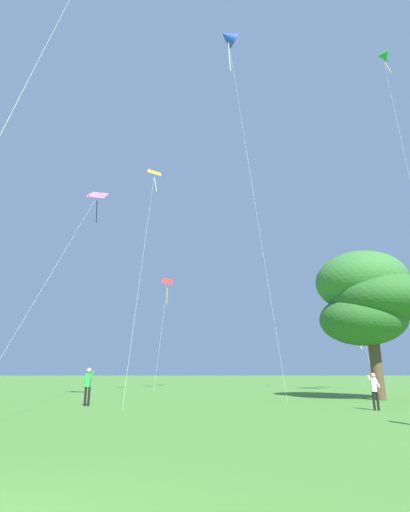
{
  "coord_description": "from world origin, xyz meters",
  "views": [
    {
      "loc": [
        2.91,
        -3.52,
        1.6
      ],
      "look_at": [
        3.69,
        25.29,
        10.16
      ],
      "focal_mm": 27.51,
      "sensor_mm": 36.0,
      "label": 1
    }
  ],
  "objects": [
    {
      "name": "kite_purple_streamer",
      "position": [
        17.23,
        32.01,
        7.95
      ],
      "size": [
        2.43,
        7.77,
        9.57
      ],
      "color": "purple",
      "rests_on": "ground_plane"
    },
    {
      "name": "person_in_red_shirt",
      "position": [
        10.9,
        14.55,
        0.94
      ],
      "size": [
        0.5,
        0.24,
        1.57
      ],
      "color": "black",
      "rests_on": "ground_plane"
    },
    {
      "name": "kite_green_small",
      "position": [
        18.73,
        23.08,
        27.33
      ],
      "size": [
        2.58,
        5.77,
        28.0
      ],
      "color": "green",
      "rests_on": "ground_plane"
    },
    {
      "name": "kite_pink_low",
      "position": [
        -3.73,
        20.22,
        12.13
      ],
      "size": [
        3.86,
        6.03,
        13.29
      ],
      "color": "pink",
      "rests_on": "ground_plane"
    },
    {
      "name": "person_foreground_watcher",
      "position": [
        -2.37,
        17.2,
        1.09
      ],
      "size": [
        0.59,
        0.25,
        1.81
      ],
      "color": "black",
      "rests_on": "ground_plane"
    },
    {
      "name": "kite_red_high",
      "position": [
        0.01,
        37.01,
        10.09
      ],
      "size": [
        1.2,
        6.7,
        11.32
      ],
      "color": "red",
      "rests_on": "ground_plane"
    },
    {
      "name": "kite_teal_box",
      "position": [
        19.37,
        35.8,
        7.41
      ],
      "size": [
        1.02,
        4.58,
        8.63
      ],
      "color": "teal",
      "rests_on": "ground_plane"
    },
    {
      "name": "kite_blue_delta",
      "position": [
        5.68,
        23.82,
        29.67
      ],
      "size": [
        3.2,
        6.68,
        30.6
      ],
      "color": "blue",
      "rests_on": "ground_plane"
    },
    {
      "name": "tree_right_cluster",
      "position": [
        13.99,
        20.97,
        6.14
      ],
      "size": [
        6.57,
        6.31,
        9.21
      ],
      "color": "brown",
      "rests_on": "ground_plane"
    },
    {
      "name": "kite_yellow_diamond",
      "position": [
        -0.54,
        25.72,
        16.48
      ],
      "size": [
        1.16,
        12.22,
        18.33
      ],
      "color": "yellow",
      "rests_on": "ground_plane"
    }
  ]
}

